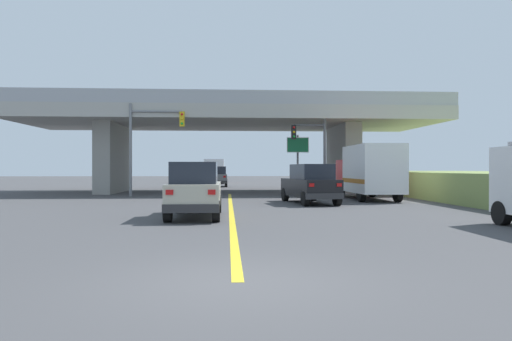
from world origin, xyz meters
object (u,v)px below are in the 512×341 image
at_px(suv_lead, 195,190).
at_px(sedan_oncoming, 217,177).
at_px(semi_truck_distant, 215,171).
at_px(suv_crossing, 310,184).
at_px(traffic_signal_farside, 149,136).
at_px(box_truck, 369,172).
at_px(traffic_signal_nearside, 314,145).
at_px(highway_sign, 298,151).

xyz_separation_m(suv_lead, sedan_oncoming, (0.18, 30.05, 0.00)).
bearing_deg(semi_truck_distant, suv_lead, -89.46).
relative_size(suv_crossing, sedan_oncoming, 1.16).
bearing_deg(semi_truck_distant, traffic_signal_farside, -97.43).
bearing_deg(sedan_oncoming, box_truck, -66.01).
xyz_separation_m(suv_crossing, traffic_signal_nearside, (1.52, 7.23, 2.39)).
xyz_separation_m(sedan_oncoming, highway_sign, (6.00, -14.26, 2.05)).
height_order(box_truck, traffic_signal_nearside, traffic_signal_nearside).
distance_m(traffic_signal_nearside, traffic_signal_farside, 10.87).
distance_m(traffic_signal_farside, semi_truck_distant, 27.24).
bearing_deg(suv_lead, traffic_signal_farside, 106.36).
bearing_deg(box_truck, suv_crossing, -144.65).
distance_m(suv_crossing, semi_truck_distant, 34.06).
bearing_deg(sedan_oncoming, suv_lead, -90.34).
bearing_deg(sedan_oncoming, semi_truck_distant, 93.17).
relative_size(suv_lead, semi_truck_distant, 0.68).
relative_size(sedan_oncoming, semi_truck_distant, 0.65).
height_order(box_truck, traffic_signal_farside, traffic_signal_farside).
bearing_deg(highway_sign, suv_crossing, -94.67).
relative_size(highway_sign, semi_truck_distant, 0.63).
height_order(traffic_signal_nearside, traffic_signal_farside, traffic_signal_farside).
distance_m(suv_lead, traffic_signal_nearside, 15.65).
bearing_deg(traffic_signal_nearside, highway_sign, 111.37).
bearing_deg(sedan_oncoming, suv_crossing, -77.38).
relative_size(suv_crossing, highway_sign, 1.20).
bearing_deg(traffic_signal_farside, traffic_signal_nearside, 3.08).
xyz_separation_m(suv_lead, suv_crossing, (5.43, 6.59, 0.00)).
height_order(suv_lead, traffic_signal_farside, traffic_signal_farside).
bearing_deg(box_truck, traffic_signal_nearside, 118.62).
relative_size(suv_lead, sedan_oncoming, 1.04).
height_order(suv_crossing, semi_truck_distant, semi_truck_distant).
distance_m(suv_lead, traffic_signal_farside, 14.09).
bearing_deg(suv_lead, semi_truck_distant, 90.54).
bearing_deg(traffic_signal_nearside, semi_truck_distant, 105.57).
xyz_separation_m(suv_lead, highway_sign, (6.18, 15.79, 2.05)).
xyz_separation_m(suv_crossing, box_truck, (3.94, 2.80, 0.62)).
xyz_separation_m(sedan_oncoming, traffic_signal_farside, (-4.07, -16.82, 2.89)).
relative_size(suv_lead, highway_sign, 1.08).
bearing_deg(sedan_oncoming, traffic_signal_nearside, -67.34).
height_order(suv_lead, sedan_oncoming, same).
distance_m(suv_lead, semi_truck_distant, 40.15).
bearing_deg(semi_truck_distant, traffic_signal_nearside, -74.43).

